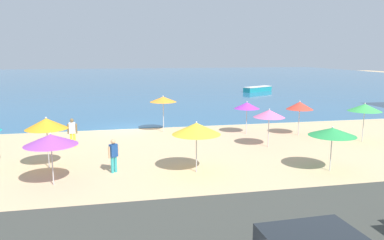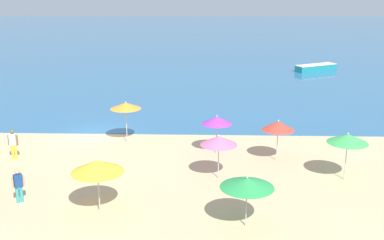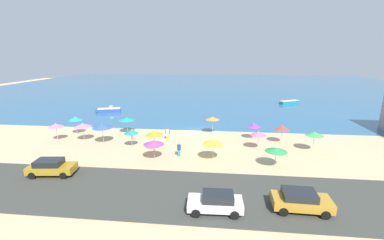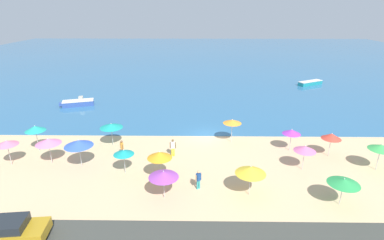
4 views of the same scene
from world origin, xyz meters
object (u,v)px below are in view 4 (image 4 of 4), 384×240
Objects in this scene: beach_umbrella_11 at (111,126)px; beach_umbrella_14 at (160,155)px; beach_umbrella_1 at (164,174)px; skiff_offshore at (310,83)px; beach_umbrella_13 at (305,149)px; beach_umbrella_10 at (332,136)px; bather_1 at (173,147)px; bather_0 at (122,147)px; skiff_nearshore at (78,103)px; beach_umbrella_12 at (344,182)px; bather_2 at (198,179)px; beach_umbrella_6 at (124,152)px; beach_umbrella_0 at (35,128)px; beach_umbrella_2 at (48,141)px; beach_umbrella_9 at (251,170)px; beach_umbrella_5 at (79,143)px; parked_car_1 at (9,231)px; beach_umbrella_4 at (7,143)px; beach_umbrella_3 at (232,121)px; beach_umbrella_7 at (292,132)px; beach_umbrella_8 at (381,147)px.

beach_umbrella_14 reaches higher than beach_umbrella_11.
beach_umbrella_1 is 0.44× the size of skiff_offshore.
beach_umbrella_10 is at bearing 37.84° from beach_umbrella_13.
bather_1 is at bearing -19.47° from beach_umbrella_11.
beach_umbrella_10 is 19.50m from bather_0.
skiff_nearshore is at bearing 146.03° from beach_umbrella_13.
beach_umbrella_11 is 1.11× the size of beach_umbrella_12.
beach_umbrella_6 is at bearing 159.86° from bather_2.
beach_umbrella_2 is (2.37, -2.47, -0.21)m from beach_umbrella_0.
beach_umbrella_10 is 0.49× the size of skiff_nearshore.
beach_umbrella_6 is 5.06m from bather_1.
beach_umbrella_0 reaches higher than beach_umbrella_13.
beach_umbrella_9 reaches higher than bather_0.
bather_1 is (3.82, 3.17, -0.98)m from beach_umbrella_6.
beach_umbrella_11 is at bearing 131.45° from beach_umbrella_14.
beach_umbrella_13 reaches higher than bather_0.
parked_car_1 is at bearing -96.02° from beach_umbrella_5.
beach_umbrella_5 is at bearing -12.45° from beach_umbrella_2.
skiff_offshore is at bearing 58.54° from bather_2.
beach_umbrella_2 is 1.12× the size of beach_umbrella_6.
beach_umbrella_4 and beach_umbrella_9 have the same top height.
beach_umbrella_0 is 1.22× the size of beach_umbrella_6.
beach_umbrella_3 reaches higher than beach_umbrella_9.
beach_umbrella_4 reaches higher than beach_umbrella_10.
beach_umbrella_10 reaches higher than beach_umbrella_7.
beach_umbrella_10 reaches higher than beach_umbrella_13.
beach_umbrella_4 is 1.10× the size of beach_umbrella_12.
skiff_nearshore is (-14.71, 15.25, -0.49)m from bather_1.
beach_umbrella_8 reaches higher than beach_umbrella_11.
beach_umbrella_4 is (-1.12, -2.79, -0.22)m from beach_umbrella_0.
beach_umbrella_7 is 11.35m from bather_2.
beach_umbrella_8 is 28.10m from parked_car_1.
beach_umbrella_8 is at bearing -39.76° from beach_umbrella_10.
beach_umbrella_4 is 0.99× the size of beach_umbrella_11.
beach_umbrella_9 is 1.40× the size of bather_1.
beach_umbrella_1 reaches higher than skiff_offshore.
beach_umbrella_13 is at bearing -179.80° from beach_umbrella_8.
beach_umbrella_4 is at bearing -88.71° from skiff_nearshore.
beach_umbrella_2 reaches higher than beach_umbrella_4.
bather_0 is (-0.94, 3.05, -1.04)m from beach_umbrella_6.
beach_umbrella_1 is 6.72m from bather_1.
beach_umbrella_9 is (14.05, -3.95, -0.24)m from beach_umbrella_5.
beach_umbrella_14 reaches higher than beach_umbrella_8.
beach_umbrella_0 reaches higher than bather_0.
beach_umbrella_0 reaches higher than beach_umbrella_4.
beach_umbrella_7 is 1.39× the size of bather_0.
beach_umbrella_2 is 28.61m from beach_umbrella_8.
beach_umbrella_12 is (20.31, -5.07, -0.43)m from beach_umbrella_5.
beach_umbrella_11 is at bearing 39.71° from beach_umbrella_2.
beach_umbrella_5 is 1.09× the size of beach_umbrella_11.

